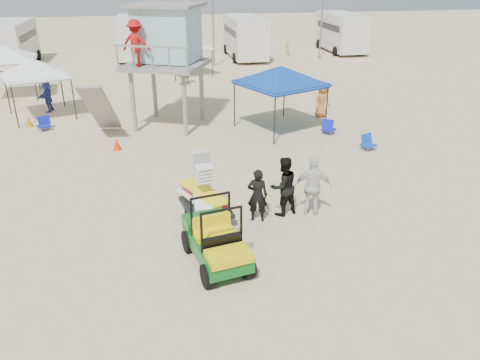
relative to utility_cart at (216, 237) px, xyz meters
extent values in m
plane|color=beige|center=(0.52, -0.83, -0.81)|extent=(140.00, 140.00, 0.00)
cube|color=#0E5B19|center=(0.02, 0.03, -0.31)|extent=(1.56, 2.46, 0.40)
cube|color=yellow|center=(0.02, 0.03, -0.06)|extent=(1.15, 0.83, 0.22)
cylinder|color=black|center=(-0.48, -0.79, -0.52)|extent=(0.37, 0.62, 0.59)
cube|color=black|center=(0.02, 2.33, -0.37)|extent=(1.52, 1.96, 0.11)
cylinder|color=black|center=(-0.49, 2.33, -0.58)|extent=(0.27, 0.49, 0.46)
imported|color=black|center=(1.52, 2.03, 0.02)|extent=(0.69, 0.55, 1.65)
imported|color=black|center=(2.37, 2.28, 0.12)|extent=(1.08, 0.96, 1.86)
imported|color=silver|center=(3.22, 2.03, 0.14)|extent=(1.20, 0.76, 1.90)
cylinder|color=gray|center=(-1.79, 10.61, 0.59)|extent=(0.20, 0.20, 2.79)
cube|color=gray|center=(-0.56, 11.84, 2.07)|extent=(4.42, 4.42, 0.18)
cube|color=#9EC7CC|center=(-0.56, 12.17, 3.38)|extent=(3.25, 3.08, 2.35)
imported|color=#B20F0F|center=(-1.45, 10.72, 3.14)|extent=(1.27, 0.73, 1.96)
cylinder|color=black|center=(2.93, 8.82, 0.29)|extent=(0.06, 0.06, 2.19)
pyramid|color=#0D3C97|center=(4.43, 10.32, 2.13)|extent=(4.17, 4.17, 0.80)
cube|color=#0D3C97|center=(4.43, 10.32, 1.33)|extent=(4.17, 4.17, 0.18)
cylinder|color=black|center=(-8.17, 13.15, 0.25)|extent=(0.06, 0.06, 2.13)
pyramid|color=white|center=(-6.84, 14.48, 2.07)|extent=(3.65, 3.65, 0.80)
cube|color=white|center=(-6.84, 14.48, 1.27)|extent=(3.65, 3.65, 0.18)
pyramid|color=white|center=(-9.26, 18.96, 2.13)|extent=(3.24, 3.24, 0.80)
cube|color=white|center=(-9.26, 18.96, 1.33)|extent=(3.24, 3.24, 0.18)
cylinder|color=black|center=(-0.40, 21.76, 0.14)|extent=(0.06, 0.06, 1.89)
pyramid|color=silver|center=(1.03, 23.18, 1.83)|extent=(3.94, 3.94, 0.80)
cube|color=silver|center=(1.03, 23.18, 1.03)|extent=(3.94, 3.94, 0.18)
imported|color=yellow|center=(-1.30, 19.92, 0.14)|extent=(2.95, 2.95, 1.90)
cone|color=#FF2F08|center=(-2.90, 8.92, -0.56)|extent=(0.34, 0.34, 0.50)
cone|color=orange|center=(-7.16, 12.87, -0.56)|extent=(0.34, 0.34, 0.50)
cube|color=#101BB4|center=(-6.36, 12.14, -0.59)|extent=(0.72, 0.71, 0.06)
cube|color=#101BB4|center=(-6.36, 12.38, -0.39)|extent=(0.55, 0.42, 0.44)
cylinder|color=#B2B2B7|center=(-6.58, 11.94, -0.71)|extent=(0.03, 0.03, 0.20)
cube|color=#103FAE|center=(7.33, 6.94, -0.59)|extent=(0.69, 0.66, 0.06)
cube|color=#103FAE|center=(7.33, 7.18, -0.39)|extent=(0.57, 0.36, 0.44)
cylinder|color=#B2B2B7|center=(7.11, 6.74, -0.71)|extent=(0.03, 0.03, 0.20)
cube|color=#111DB9|center=(6.44, 9.20, -0.59)|extent=(0.73, 0.74, 0.06)
cube|color=#111DB9|center=(6.44, 9.44, -0.39)|extent=(0.49, 0.51, 0.44)
cylinder|color=#B2B2B7|center=(6.22, 9.00, -0.71)|extent=(0.03, 0.03, 0.20)
cube|color=silver|center=(-11.48, 29.17, 0.94)|extent=(2.50, 6.80, 3.00)
cube|color=black|center=(-11.48, 29.17, 1.39)|extent=(2.54, 5.44, 0.50)
cube|color=silver|center=(-2.48, 30.67, 0.94)|extent=(2.50, 6.50, 3.00)
cube|color=black|center=(-2.48, 30.67, 1.39)|extent=(2.54, 5.20, 0.50)
cylinder|color=black|center=(-3.73, 28.59, -0.41)|extent=(0.25, 0.80, 0.80)
cube|color=silver|center=(6.52, 29.17, 0.94)|extent=(2.50, 7.00, 3.00)
cube|color=black|center=(6.52, 29.17, 1.39)|extent=(2.54, 5.60, 0.50)
cylinder|color=black|center=(5.27, 26.93, -0.41)|extent=(0.25, 0.80, 0.80)
cube|color=silver|center=(15.52, 30.67, 0.94)|extent=(2.50, 6.60, 3.00)
cube|color=black|center=(15.52, 30.67, 1.39)|extent=(2.54, 5.28, 0.50)
cylinder|color=black|center=(14.27, 28.56, -0.41)|extent=(0.25, 0.80, 0.80)
cylinder|color=slate|center=(3.52, 26.17, 3.19)|extent=(0.14, 0.14, 8.00)
cylinder|color=slate|center=(12.52, 27.67, 3.19)|extent=(0.14, 0.14, 8.00)
imported|color=#51875C|center=(0.87, 20.20, 0.11)|extent=(1.08, 0.97, 1.83)
imported|color=#333C99|center=(-6.68, 15.43, 0.02)|extent=(0.72, 1.60, 1.66)
imported|color=#D7DE53|center=(10.16, 29.13, -0.04)|extent=(0.48, 0.63, 1.54)
imported|color=#B26E32|center=(7.02, 11.82, 0.04)|extent=(0.96, 0.79, 1.69)
camera|label=1|loc=(-1.26, -9.94, 6.12)|focal=35.00mm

